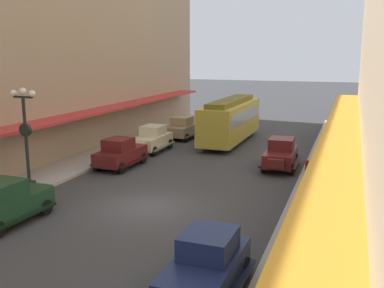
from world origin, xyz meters
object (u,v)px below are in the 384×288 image
parked_car_3 (6,201)px  parked_car_2 (183,127)px  streetcar (231,119)px  pedestrian_4 (336,198)px  pedestrian_3 (316,177)px  parked_car_5 (152,138)px  parked_car_1 (281,153)px  lamp_post_with_clock (26,135)px  pedestrian_1 (323,189)px  fire_hydrant (307,167)px  pedestrian_2 (319,214)px  pedestrian_5 (334,250)px  parked_car_0 (206,264)px  parked_car_4 (120,152)px

parked_car_3 → parked_car_2: bearing=89.8°
streetcar → pedestrian_4: bearing=-59.9°
streetcar → pedestrian_3: streetcar is taller
parked_car_3 → streetcar: (4.21, 19.65, 0.96)m
parked_car_5 → parked_car_1: bearing=-10.2°
parked_car_5 → lamp_post_with_clock: lamp_post_with_clock is taller
streetcar → pedestrian_1: 15.79m
parked_car_1 → lamp_post_with_clock: bearing=-139.6°
parked_car_2 → parked_car_3: (-0.06, -20.01, 0.00)m
parked_car_3 → parked_car_5: size_ratio=1.01×
fire_hydrant → pedestrian_2: bearing=-81.7°
pedestrian_3 → pedestrian_5: pedestrian_3 is taller
parked_car_2 → pedestrian_2: parked_car_2 is taller
parked_car_2 → pedestrian_2: (12.15, -17.20, 0.05)m
parked_car_3 → pedestrian_5: 12.89m
fire_hydrant → parked_car_3: bearing=-133.4°
parked_car_2 → pedestrian_4: (12.67, -15.09, 0.05)m
parked_car_3 → parked_car_5: same height
pedestrian_2 → pedestrian_1: bearing=91.6°
streetcar → fire_hydrant: 10.60m
streetcar → parked_car_3: bearing=-102.1°
parked_car_3 → streetcar: bearing=77.9°
fire_hydrant → pedestrian_4: pedestrian_4 is taller
pedestrian_3 → pedestrian_4: 3.14m
parked_car_0 → fire_hydrant: size_ratio=5.22×
fire_hydrant → pedestrian_5: pedestrian_5 is taller
parked_car_3 → pedestrian_4: parked_car_3 is taller
parked_car_3 → streetcar: streetcar is taller
parked_car_0 → parked_car_5: bearing=119.7°
streetcar → lamp_post_with_clock: bearing=-110.5°
lamp_post_with_clock → parked_car_0: bearing=-27.9°
pedestrian_3 → lamp_post_with_clock: bearing=-162.2°
parked_car_3 → parked_car_1: bearing=54.6°
parked_car_4 → streetcar: bearing=66.3°
lamp_post_with_clock → pedestrian_3: lamp_post_with_clock is taller
parked_car_5 → pedestrian_2: parked_car_5 is taller
parked_car_0 → pedestrian_4: parked_car_0 is taller
parked_car_1 → fire_hydrant: (1.74, -1.38, -0.38)m
parked_car_1 → pedestrian_4: parked_car_1 is taller
pedestrian_2 → pedestrian_3: 5.10m
parked_car_4 → fire_hydrant: 11.20m
lamp_post_with_clock → pedestrian_1: bearing=10.0°
parked_car_5 → pedestrian_2: 17.20m
parked_car_3 → pedestrian_4: bearing=21.1°
parked_car_4 → parked_car_5: size_ratio=1.01×
streetcar → pedestrian_2: size_ratio=5.87×
parked_car_4 → pedestrian_3: bearing=-9.2°
streetcar → pedestrian_3: 13.97m
lamp_post_with_clock → parked_car_5: bearing=82.0°
parked_car_1 → parked_car_2: bearing=142.3°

